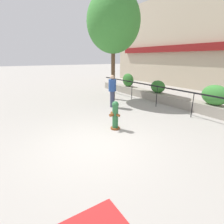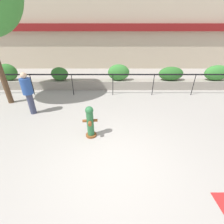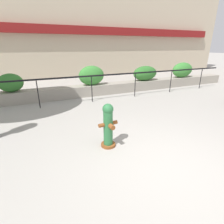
{
  "view_description": "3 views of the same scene",
  "coord_description": "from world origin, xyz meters",
  "px_view_note": "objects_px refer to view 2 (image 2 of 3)",
  "views": [
    {
      "loc": [
        4.39,
        -2.17,
        2.6
      ],
      "look_at": [
        -1.3,
        1.47,
        0.49
      ],
      "focal_mm": 28.0,
      "sensor_mm": 36.0,
      "label": 1
    },
    {
      "loc": [
        -0.05,
        -2.78,
        3.07
      ],
      "look_at": [
        -0.05,
        2.1,
        0.44
      ],
      "focal_mm": 24.0,
      "sensor_mm": 36.0,
      "label": 2
    },
    {
      "loc": [
        -2.13,
        -2.19,
        2.29
      ],
      "look_at": [
        -0.33,
        1.96,
        0.58
      ],
      "focal_mm": 28.0,
      "sensor_mm": 36.0,
      "label": 3
    }
  ],
  "objects_px": {
    "fire_hydrant": "(90,122)",
    "hedge_bush_4": "(217,73)",
    "hedge_bush_0": "(8,72)",
    "hedge_bush_2": "(119,72)",
    "pedestrian": "(28,91)",
    "hedge_bush_3": "(171,74)",
    "hedge_bush_1": "(60,74)"
  },
  "relations": [
    {
      "from": "hedge_bush_1",
      "to": "hedge_bush_0",
      "type": "bearing_deg",
      "value": 180.0
    },
    {
      "from": "hedge_bush_2",
      "to": "pedestrian",
      "type": "height_order",
      "value": "pedestrian"
    },
    {
      "from": "hedge_bush_0",
      "to": "pedestrian",
      "type": "height_order",
      "value": "pedestrian"
    },
    {
      "from": "fire_hydrant",
      "to": "hedge_bush_2",
      "type": "bearing_deg",
      "value": 77.17
    },
    {
      "from": "fire_hydrant",
      "to": "pedestrian",
      "type": "bearing_deg",
      "value": 149.24
    },
    {
      "from": "hedge_bush_1",
      "to": "hedge_bush_2",
      "type": "xyz_separation_m",
      "value": [
        3.46,
        0.0,
        0.08
      ]
    },
    {
      "from": "hedge_bush_3",
      "to": "hedge_bush_4",
      "type": "height_order",
      "value": "hedge_bush_4"
    },
    {
      "from": "hedge_bush_2",
      "to": "hedge_bush_4",
      "type": "relative_size",
      "value": 0.88
    },
    {
      "from": "hedge_bush_0",
      "to": "fire_hydrant",
      "type": "bearing_deg",
      "value": -41.36
    },
    {
      "from": "hedge_bush_4",
      "to": "pedestrian",
      "type": "bearing_deg",
      "value": -161.44
    },
    {
      "from": "fire_hydrant",
      "to": "hedge_bush_4",
      "type": "bearing_deg",
      "value": 34.87
    },
    {
      "from": "hedge_bush_2",
      "to": "hedge_bush_4",
      "type": "xyz_separation_m",
      "value": [
        5.73,
        0.0,
        -0.02
      ]
    },
    {
      "from": "hedge_bush_0",
      "to": "hedge_bush_4",
      "type": "relative_size",
      "value": 0.79
    },
    {
      "from": "hedge_bush_1",
      "to": "fire_hydrant",
      "type": "xyz_separation_m",
      "value": [
        2.38,
        -4.75,
        -0.33
      ]
    },
    {
      "from": "hedge_bush_4",
      "to": "fire_hydrant",
      "type": "xyz_separation_m",
      "value": [
        -6.81,
        -4.75,
        -0.39
      ]
    },
    {
      "from": "hedge_bush_0",
      "to": "hedge_bush_4",
      "type": "distance_m",
      "value": 12.21
    },
    {
      "from": "fire_hydrant",
      "to": "hedge_bush_3",
      "type": "bearing_deg",
      "value": 48.87
    },
    {
      "from": "hedge_bush_1",
      "to": "hedge_bush_2",
      "type": "bearing_deg",
      "value": 0.0
    },
    {
      "from": "hedge_bush_0",
      "to": "pedestrian",
      "type": "relative_size",
      "value": 0.64
    },
    {
      "from": "hedge_bush_3",
      "to": "hedge_bush_1",
      "type": "bearing_deg",
      "value": 180.0
    },
    {
      "from": "fire_hydrant",
      "to": "pedestrian",
      "type": "xyz_separation_m",
      "value": [
        -2.64,
        1.57,
        0.44
      ]
    },
    {
      "from": "hedge_bush_4",
      "to": "pedestrian",
      "type": "relative_size",
      "value": 0.82
    },
    {
      "from": "hedge_bush_0",
      "to": "hedge_bush_3",
      "type": "bearing_deg",
      "value": 0.0
    },
    {
      "from": "hedge_bush_0",
      "to": "hedge_bush_1",
      "type": "relative_size",
      "value": 1.13
    },
    {
      "from": "hedge_bush_0",
      "to": "hedge_bush_3",
      "type": "relative_size",
      "value": 0.78
    },
    {
      "from": "hedge_bush_3",
      "to": "pedestrian",
      "type": "xyz_separation_m",
      "value": [
        -6.79,
        -3.18,
        0.1
      ]
    },
    {
      "from": "hedge_bush_0",
      "to": "hedge_bush_2",
      "type": "distance_m",
      "value": 6.48
    },
    {
      "from": "pedestrian",
      "to": "fire_hydrant",
      "type": "bearing_deg",
      "value": -30.76
    },
    {
      "from": "hedge_bush_3",
      "to": "fire_hydrant",
      "type": "bearing_deg",
      "value": -131.13
    },
    {
      "from": "hedge_bush_4",
      "to": "hedge_bush_0",
      "type": "bearing_deg",
      "value": 180.0
    },
    {
      "from": "hedge_bush_3",
      "to": "hedge_bush_0",
      "type": "bearing_deg",
      "value": 180.0
    },
    {
      "from": "hedge_bush_2",
      "to": "hedge_bush_1",
      "type": "bearing_deg",
      "value": 180.0
    }
  ]
}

